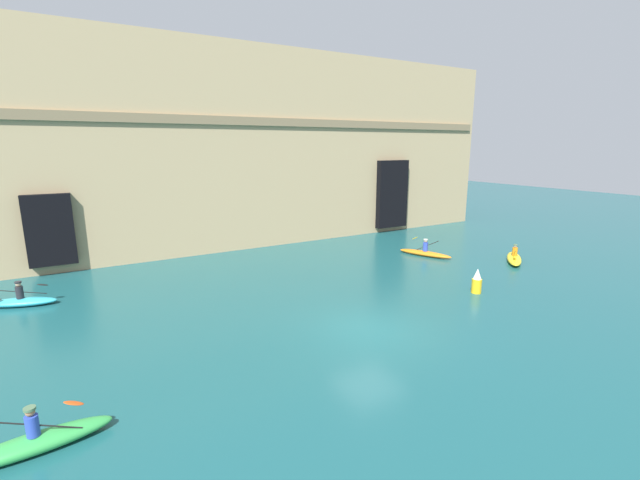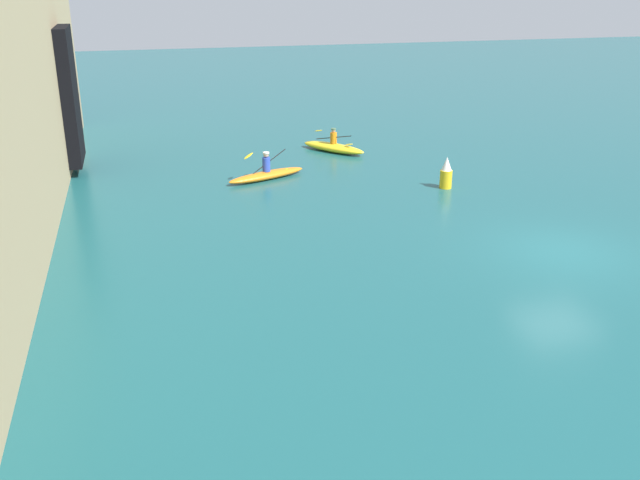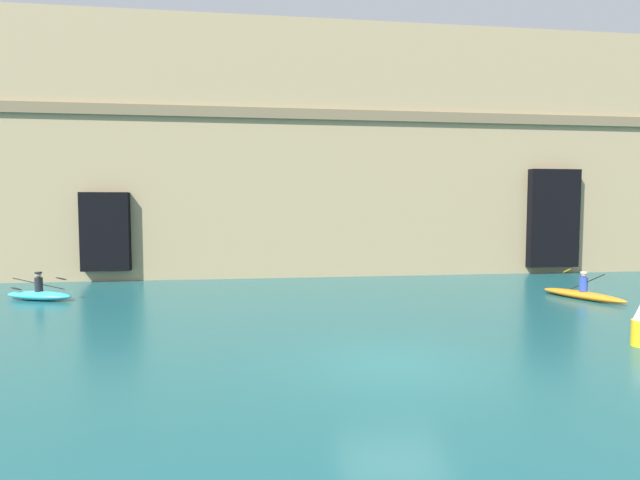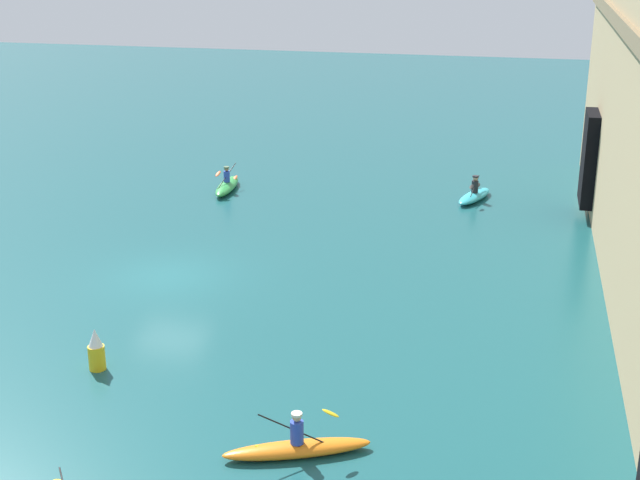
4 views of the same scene
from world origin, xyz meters
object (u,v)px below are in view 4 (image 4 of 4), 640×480
object	(u,v)px
kayak_cyan	(474,195)
marker_buoy	(96,351)
kayak_orange	(297,447)
kayak_green	(227,185)

from	to	relation	value
kayak_cyan	marker_buoy	size ratio (longest dim) A/B	2.47
kayak_cyan	kayak_orange	bearing A→B (deg)	-167.43
kayak_orange	kayak_green	bearing A→B (deg)	-90.05
kayak_orange	marker_buoy	bearing A→B (deg)	-46.98
marker_buoy	kayak_orange	bearing A→B (deg)	65.72
kayak_orange	marker_buoy	world-z (taller)	marker_buoy
kayak_orange	kayak_cyan	bearing A→B (deg)	-119.79
kayak_orange	marker_buoy	distance (m)	7.09
kayak_orange	marker_buoy	size ratio (longest dim) A/B	2.84
kayak_green	marker_buoy	distance (m)	17.93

